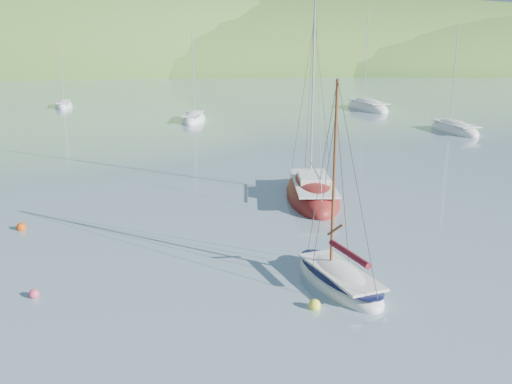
{
  "coord_description": "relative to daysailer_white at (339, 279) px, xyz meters",
  "views": [
    {
      "loc": [
        -0.02,
        -16.7,
        9.11
      ],
      "look_at": [
        1.97,
        8.0,
        2.35
      ],
      "focal_mm": 40.0,
      "sensor_mm": 36.0,
      "label": 1
    }
  ],
  "objects": [
    {
      "name": "shoreline_hills",
      "position": [
        -14.4,
        169.43,
        -0.2
      ],
      "size": [
        690.0,
        135.0,
        56.0
      ],
      "color": "#42712B",
      "rests_on": "ground"
    },
    {
      "name": "distant_sloop_b",
      "position": [
        15.6,
        52.95,
        0.02
      ],
      "size": [
        5.04,
        9.88,
        13.45
      ],
      "rotation": [
        0.0,
        0.0,
        0.19
      ],
      "color": "white",
      "rests_on": "ground"
    },
    {
      "name": "daysailer_white",
      "position": [
        0.0,
        0.0,
        0.0
      ],
      "size": [
        3.48,
        5.7,
        8.23
      ],
      "rotation": [
        0.0,
        0.0,
        0.31
      ],
      "color": "white",
      "rests_on": "ground"
    },
    {
      "name": "ground",
      "position": [
        -4.73,
        -3.0,
        -0.2
      ],
      "size": [
        700.0,
        700.0,
        0.0
      ],
      "primitive_type": "plane",
      "color": "gray",
      "rests_on": "ground"
    },
    {
      "name": "sloop_red",
      "position": [
        1.09,
        11.94,
        0.03
      ],
      "size": [
        3.48,
        8.78,
        12.74
      ],
      "rotation": [
        0.0,
        0.0,
        -0.06
      ],
      "color": "maroon",
      "rests_on": "ground"
    },
    {
      "name": "distant_sloop_d",
      "position": [
        19.34,
        34.57,
        -0.02
      ],
      "size": [
        3.66,
        7.85,
        10.79
      ],
      "rotation": [
        0.0,
        0.0,
        0.14
      ],
      "color": "white",
      "rests_on": "ground"
    },
    {
      "name": "distant_sloop_a",
      "position": [
        -6.63,
        44.34,
        -0.02
      ],
      "size": [
        3.2,
        7.48,
        10.39
      ],
      "rotation": [
        0.0,
        0.0,
        -0.09
      ],
      "color": "white",
      "rests_on": "ground"
    },
    {
      "name": "distant_sloop_c",
      "position": [
        -24.34,
        58.87,
        -0.03
      ],
      "size": [
        3.47,
        6.73,
        9.15
      ],
      "rotation": [
        0.0,
        0.0,
        0.2
      ],
      "color": "white",
      "rests_on": "ground"
    },
    {
      "name": "mooring_buoys",
      "position": [
        -9.04,
        2.53,
        -0.08
      ],
      "size": [
        13.25,
        9.87,
        0.46
      ],
      "color": "#F1F83A",
      "rests_on": "ground"
    }
  ]
}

